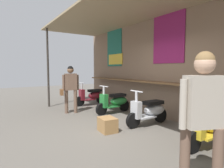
{
  "coord_description": "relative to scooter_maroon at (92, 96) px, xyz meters",
  "views": [
    {
      "loc": [
        3.67,
        -2.54,
        1.53
      ],
      "look_at": [
        -1.75,
        1.03,
        1.0
      ],
      "focal_mm": 30.0,
      "sensor_mm": 36.0,
      "label": 1
    }
  ],
  "objects": [
    {
      "name": "scooter_yellow",
      "position": [
        5.07,
        0.0,
        0.0
      ],
      "size": [
        0.46,
        1.4,
        0.97
      ],
      "rotation": [
        0.0,
        0.0,
        -1.57
      ],
      "color": "gold",
      "rests_on": "ground_plane"
    },
    {
      "name": "scooter_green",
      "position": [
        1.72,
        -0.0,
        0.0
      ],
      "size": [
        0.5,
        1.4,
        0.97
      ],
      "rotation": [
        0.0,
        0.0,
        -1.49
      ],
      "color": "#237533",
      "rests_on": "ground_plane"
    },
    {
      "name": "ground_plane",
      "position": [
        3.35,
        -1.08,
        -0.39
      ],
      "size": [
        26.56,
        26.56,
        0.0
      ],
      "primitive_type": "plane",
      "color": "#605B54"
    },
    {
      "name": "scooter_maroon",
      "position": [
        0.0,
        0.0,
        0.0
      ],
      "size": [
        0.46,
        1.4,
        0.97
      ],
      "rotation": [
        0.0,
        0.0,
        -1.57
      ],
      "color": "maroon",
      "rests_on": "ground_plane"
    },
    {
      "name": "merchandise_crate",
      "position": [
        3.25,
        -1.27,
        -0.22
      ],
      "size": [
        0.48,
        0.4,
        0.34
      ],
      "primitive_type": "cube",
      "rotation": [
        0.0,
        0.0,
        -0.1
      ],
      "color": "olive",
      "rests_on": "ground_plane"
    },
    {
      "name": "shopper_browsing",
      "position": [
        0.92,
        -1.31,
        0.59
      ],
      "size": [
        0.31,
        0.66,
        1.62
      ],
      "rotation": [
        0.0,
        0.0,
        -0.19
      ],
      "color": "brown",
      "rests_on": "ground_plane"
    },
    {
      "name": "market_stall_facade",
      "position": [
        3.35,
        0.73,
        1.52
      ],
      "size": [
        9.49,
        2.81,
        3.39
      ],
      "color": "#7F6651",
      "rests_on": "ground_plane"
    },
    {
      "name": "scooter_silver",
      "position": [
        3.4,
        -0.0,
        0.0
      ],
      "size": [
        0.46,
        1.4,
        0.97
      ],
      "rotation": [
        0.0,
        0.0,
        -1.58
      ],
      "color": "#B2B5BA",
      "rests_on": "ground_plane"
    },
    {
      "name": "shopper_with_handbag",
      "position": [
        5.83,
        -1.57,
        0.67
      ],
      "size": [
        0.44,
        0.67,
        1.73
      ],
      "rotation": [
        0.0,
        0.0,
        2.75
      ],
      "color": "brown",
      "rests_on": "ground_plane"
    }
  ]
}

